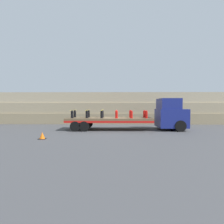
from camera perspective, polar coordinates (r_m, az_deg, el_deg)
name	(u,v)px	position (r m, az deg, el deg)	size (l,w,h in m)	color
ground_plane	(109,130)	(17.22, -0.89, -5.79)	(120.00, 120.00, 0.00)	#474749
rock_cliff	(111,108)	(23.41, -0.37, 1.32)	(60.00, 3.30, 4.05)	gray
truck_cab	(171,114)	(17.93, 18.85, -0.77)	(2.65, 2.70, 3.05)	navy
flatbed_trailer	(104,120)	(17.14, -2.58, -2.61)	(8.23, 2.68, 1.18)	brown
fire_hydrant_black_near_0	(72,114)	(16.99, -12.90, -0.75)	(0.30, 0.45, 0.73)	black
fire_hydrant_black_far_0	(75,114)	(18.10, -12.03, -0.56)	(0.30, 0.45, 0.73)	black
fire_hydrant_black_near_1	(87,114)	(16.71, -8.21, -0.77)	(0.30, 0.45, 0.73)	black
fire_hydrant_black_far_1	(89,114)	(17.84, -7.62, -0.57)	(0.30, 0.45, 0.73)	black
fire_hydrant_black_near_2	(102,114)	(16.54, -3.39, -0.78)	(0.30, 0.45, 0.73)	black
fire_hydrant_black_far_2	(103,114)	(17.68, -3.11, -0.58)	(0.30, 0.45, 0.73)	black
fire_hydrant_red_near_3	(117,114)	(16.50, 1.48, -0.78)	(0.30, 0.45, 0.73)	red
fire_hydrant_red_far_3	(116,114)	(17.63, 1.45, -0.59)	(0.30, 0.45, 0.73)	red
fire_hydrant_red_near_4	(131,114)	(16.57, 6.36, -0.79)	(0.30, 0.45, 0.73)	red
fire_hydrant_red_far_4	(130,114)	(17.70, 6.01, -0.59)	(0.30, 0.45, 0.73)	red
fire_hydrant_red_near_5	(146,114)	(16.76, 11.15, -0.78)	(0.30, 0.45, 0.73)	red
fire_hydrant_red_far_5	(144,114)	(17.88, 10.51, -0.59)	(0.30, 0.45, 0.73)	red
cargo_strap_rear	(74,110)	(17.53, -12.46, 0.61)	(0.05, 2.79, 0.01)	yellow
cargo_strap_middle	(88,110)	(17.26, -7.91, 0.61)	(0.05, 2.79, 0.01)	yellow
cargo_strap_front	(102,110)	(17.10, -3.25, 0.62)	(0.05, 2.79, 0.01)	yellow
traffic_cone	(42,136)	(13.46, -21.82, -7.18)	(0.49, 0.49, 0.50)	black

